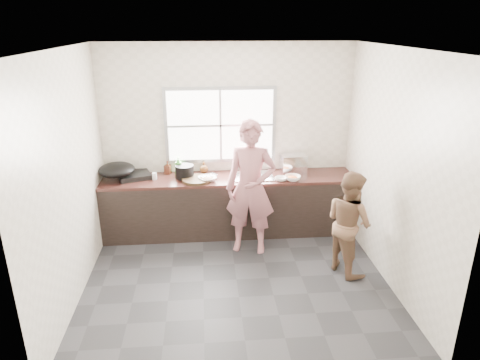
{
  "coord_description": "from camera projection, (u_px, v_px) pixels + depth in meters",
  "views": [
    {
      "loc": [
        -0.34,
        -4.44,
        2.95
      ],
      "look_at": [
        0.1,
        0.65,
        1.05
      ],
      "focal_mm": 32.0,
      "sensor_mm": 36.0,
      "label": 1
    }
  ],
  "objects": [
    {
      "name": "burner",
      "position": [
        134.0,
        175.0,
        6.1
      ],
      "size": [
        0.55,
        0.55,
        0.06
      ],
      "primitive_type": "cube",
      "rotation": [
        0.0,
        0.0,
        0.33
      ],
      "color": "black",
      "rests_on": "countertop"
    },
    {
      "name": "wall_left",
      "position": [
        69.0,
        180.0,
        4.58
      ],
      "size": [
        0.01,
        3.2,
        2.7
      ],
      "primitive_type": "cube",
      "color": "silver",
      "rests_on": "ground"
    },
    {
      "name": "pot_lid_left",
      "position": [
        132.0,
        177.0,
        6.08
      ],
      "size": [
        0.34,
        0.34,
        0.01
      ],
      "primitive_type": "cylinder",
      "rotation": [
        0.0,
        0.0,
        -0.39
      ],
      "color": "silver",
      "rests_on": "countertop"
    },
    {
      "name": "plate_food",
      "position": [
        183.0,
        173.0,
        6.24
      ],
      "size": [
        0.26,
        0.26,
        0.02
      ],
      "primitive_type": "cylinder",
      "rotation": [
        0.0,
        0.0,
        0.2
      ],
      "color": "white",
      "rests_on": "countertop"
    },
    {
      "name": "window_glazing",
      "position": [
        221.0,
        126.0,
        6.11
      ],
      "size": [
        1.5,
        0.01,
        1.0
      ],
      "primitive_type": "cube",
      "color": "white",
      "rests_on": "window_frame"
    },
    {
      "name": "bowl_held",
      "position": [
        281.0,
        179.0,
        5.96
      ],
      "size": [
        0.23,
        0.23,
        0.07
      ],
      "primitive_type": "imported",
      "rotation": [
        0.0,
        0.0,
        -0.07
      ],
      "color": "silver",
      "rests_on": "countertop"
    },
    {
      "name": "bowl_mince",
      "position": [
        207.0,
        179.0,
        5.95
      ],
      "size": [
        0.32,
        0.32,
        0.06
      ],
      "primitive_type": "imported",
      "rotation": [
        0.0,
        0.0,
        0.43
      ],
      "color": "silver",
      "rests_on": "countertop"
    },
    {
      "name": "dish_rack",
      "position": [
        293.0,
        164.0,
        6.25
      ],
      "size": [
        0.38,
        0.28,
        0.27
      ],
      "primitive_type": "cube",
      "rotation": [
        0.0,
        0.0,
        0.08
      ],
      "color": "silver",
      "rests_on": "countertop"
    },
    {
      "name": "pot_lid_right",
      "position": [
        141.0,
        174.0,
        6.22
      ],
      "size": [
        0.29,
        0.29,
        0.01
      ],
      "primitive_type": "cylinder",
      "rotation": [
        0.0,
        0.0,
        0.11
      ],
      "color": "#B5B8BC",
      "rests_on": "countertop"
    },
    {
      "name": "wall_back",
      "position": [
        227.0,
        138.0,
        6.23
      ],
      "size": [
        3.6,
        0.01,
        2.7
      ],
      "primitive_type": "cube",
      "color": "beige",
      "rests_on": "ground"
    },
    {
      "name": "woman",
      "position": [
        251.0,
        192.0,
        5.62
      ],
      "size": [
        0.69,
        0.54,
        1.68
      ],
      "primitive_type": "imported",
      "rotation": [
        0.0,
        0.0,
        -0.24
      ],
      "color": "#AE686E",
      "rests_on": "floor"
    },
    {
      "name": "bowl_crabs",
      "position": [
        293.0,
        178.0,
        5.97
      ],
      "size": [
        0.2,
        0.2,
        0.06
      ],
      "primitive_type": "imported",
      "rotation": [
        0.0,
        0.0,
        0.16
      ],
      "color": "white",
      "rests_on": "countertop"
    },
    {
      "name": "black_pot",
      "position": [
        185.0,
        172.0,
        6.04
      ],
      "size": [
        0.31,
        0.31,
        0.19
      ],
      "primitive_type": "cylinder",
      "rotation": [
        0.0,
        0.0,
        0.22
      ],
      "color": "black",
      "rests_on": "countertop"
    },
    {
      "name": "cleaver",
      "position": [
        209.0,
        175.0,
        6.05
      ],
      "size": [
        0.25,
        0.21,
        0.01
      ],
      "primitive_type": "cube",
      "rotation": [
        0.0,
        0.0,
        0.52
      ],
      "color": "#B7B9BE",
      "rests_on": "cutting_board"
    },
    {
      "name": "ceiling",
      "position": [
        236.0,
        47.0,
        4.26
      ],
      "size": [
        3.6,
        3.2,
        0.01
      ],
      "primitive_type": "cube",
      "color": "silver",
      "rests_on": "wall_back"
    },
    {
      "name": "window_frame",
      "position": [
        220.0,
        125.0,
        6.14
      ],
      "size": [
        1.6,
        0.05,
        1.1
      ],
      "primitive_type": "cube",
      "color": "#9EA0A5",
      "rests_on": "wall_back"
    },
    {
      "name": "person_side",
      "position": [
        349.0,
        222.0,
        5.2
      ],
      "size": [
        0.7,
        0.78,
        1.31
      ],
      "primitive_type": "imported",
      "rotation": [
        0.0,
        0.0,
        1.97
      ],
      "color": "brown",
      "rests_on": "floor"
    },
    {
      "name": "bottle_brown_tall",
      "position": [
        168.0,
        168.0,
        6.22
      ],
      "size": [
        0.1,
        0.1,
        0.17
      ],
      "primitive_type": "imported",
      "rotation": [
        0.0,
        0.0,
        -0.3
      ],
      "color": "#401C10",
      "rests_on": "countertop"
    },
    {
      "name": "glass_jar",
      "position": [
        154.0,
        176.0,
        6.0
      ],
      "size": [
        0.07,
        0.07,
        0.1
      ],
      "primitive_type": "cylinder",
      "rotation": [
        0.0,
        0.0,
        0.01
      ],
      "color": "silver",
      "rests_on": "countertop"
    },
    {
      "name": "wall_front",
      "position": [
        253.0,
        247.0,
        3.23
      ],
      "size": [
        3.6,
        0.01,
        2.7
      ],
      "primitive_type": "cube",
      "color": "silver",
      "rests_on": "ground"
    },
    {
      "name": "cutting_board",
      "position": [
        197.0,
        180.0,
        5.95
      ],
      "size": [
        0.53,
        0.53,
        0.04
      ],
      "primitive_type": "cylinder",
      "rotation": [
        0.0,
        0.0,
        -0.35
      ],
      "color": "black",
      "rests_on": "countertop"
    },
    {
      "name": "floor",
      "position": [
        236.0,
        280.0,
        5.2
      ],
      "size": [
        3.6,
        3.2,
        0.01
      ],
      "primitive_type": "cube",
      "color": "#29292C",
      "rests_on": "ground"
    },
    {
      "name": "bottle_green",
      "position": [
        178.0,
        166.0,
        6.1
      ],
      "size": [
        0.13,
        0.13,
        0.29
      ],
      "primitive_type": "imported",
      "rotation": [
        0.0,
        0.0,
        -0.17
      ],
      "color": "#38822A",
      "rests_on": "countertop"
    },
    {
      "name": "wall_right",
      "position": [
        394.0,
        171.0,
        4.88
      ],
      "size": [
        0.01,
        3.2,
        2.7
      ],
      "primitive_type": "cube",
      "color": "beige",
      "rests_on": "ground"
    },
    {
      "name": "sink",
      "position": [
        253.0,
        176.0,
        6.13
      ],
      "size": [
        0.55,
        0.45,
        0.02
      ],
      "primitive_type": "cube",
      "color": "silver",
      "rests_on": "countertop"
    },
    {
      "name": "bottle_brown_short",
      "position": [
        204.0,
        168.0,
        6.27
      ],
      "size": [
        0.14,
        0.14,
        0.15
      ],
      "primitive_type": "imported",
      "rotation": [
        0.0,
        0.0,
        0.28
      ],
      "color": "#4C2D13",
      "rests_on": "countertop"
    },
    {
      "name": "faucet",
      "position": [
        252.0,
        162.0,
        6.27
      ],
      "size": [
        0.02,
        0.02,
        0.3
      ],
      "primitive_type": "cylinder",
      "color": "silver",
      "rests_on": "countertop"
    },
    {
      "name": "cabinet",
      "position": [
        229.0,
        206.0,
        6.26
      ],
      "size": [
        3.6,
        0.62,
        0.82
      ],
      "primitive_type": "cube",
      "color": "black",
      "rests_on": "floor"
    },
    {
      "name": "countertop",
      "position": [
        229.0,
        178.0,
        6.11
      ],
      "size": [
        3.6,
        0.64,
        0.04
      ],
      "primitive_type": "cube",
      "color": "#341A15",
      "rests_on": "cabinet"
    },
    {
      "name": "wok",
      "position": [
        117.0,
        170.0,
        5.94
      ],
      "size": [
        0.55,
        0.55,
        0.19
      ],
      "primitive_type": "ellipsoid",
      "rotation": [
        0.0,
        0.0,
        -0.11
      ],
      "color": "black",
      "rests_on": "burner"
    }
  ]
}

